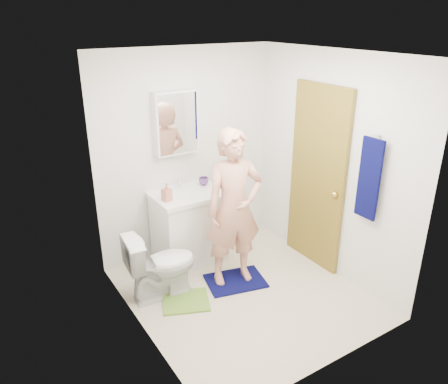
{
  "coord_description": "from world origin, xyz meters",
  "views": [
    {
      "loc": [
        -2.22,
        -3.11,
        2.72
      ],
      "look_at": [
        -0.09,
        0.25,
        1.08
      ],
      "focal_mm": 35.0,
      "sensor_mm": 36.0,
      "label": 1
    }
  ],
  "objects_px": {
    "soap_dispenser": "(167,192)",
    "man": "(234,209)",
    "medicine_cabinet": "(176,123)",
    "toothbrush_cup": "(204,181)",
    "towel": "(369,179)",
    "toilet": "(161,264)",
    "vanity_cabinet": "(189,228)"
  },
  "relations": [
    {
      "from": "medicine_cabinet",
      "to": "towel",
      "type": "xyz_separation_m",
      "value": [
        1.18,
        -1.71,
        -0.35
      ]
    },
    {
      "from": "vanity_cabinet",
      "to": "toilet",
      "type": "bearing_deg",
      "value": -140.36
    },
    {
      "from": "medicine_cabinet",
      "to": "towel",
      "type": "distance_m",
      "value": 2.11
    },
    {
      "from": "towel",
      "to": "soap_dispenser",
      "type": "height_order",
      "value": "towel"
    },
    {
      "from": "man",
      "to": "towel",
      "type": "bearing_deg",
      "value": -28.3
    },
    {
      "from": "toothbrush_cup",
      "to": "man",
      "type": "distance_m",
      "value": 0.77
    },
    {
      "from": "toilet",
      "to": "soap_dispenser",
      "type": "xyz_separation_m",
      "value": [
        0.28,
        0.4,
        0.59
      ]
    },
    {
      "from": "soap_dispenser",
      "to": "man",
      "type": "relative_size",
      "value": 0.12
    },
    {
      "from": "toothbrush_cup",
      "to": "toilet",
      "type": "bearing_deg",
      "value": -145.1
    },
    {
      "from": "towel",
      "to": "medicine_cabinet",
      "type": "bearing_deg",
      "value": 124.61
    },
    {
      "from": "medicine_cabinet",
      "to": "toothbrush_cup",
      "type": "distance_m",
      "value": 0.76
    },
    {
      "from": "towel",
      "to": "man",
      "type": "relative_size",
      "value": 0.48
    },
    {
      "from": "vanity_cabinet",
      "to": "toothbrush_cup",
      "type": "distance_m",
      "value": 0.58
    },
    {
      "from": "medicine_cabinet",
      "to": "toilet",
      "type": "height_order",
      "value": "medicine_cabinet"
    },
    {
      "from": "vanity_cabinet",
      "to": "man",
      "type": "height_order",
      "value": "man"
    },
    {
      "from": "medicine_cabinet",
      "to": "soap_dispenser",
      "type": "bearing_deg",
      "value": -133.76
    },
    {
      "from": "medicine_cabinet",
      "to": "man",
      "type": "bearing_deg",
      "value": -77.7
    },
    {
      "from": "towel",
      "to": "man",
      "type": "distance_m",
      "value": 1.35
    },
    {
      "from": "toilet",
      "to": "toothbrush_cup",
      "type": "relative_size",
      "value": 6.28
    },
    {
      "from": "vanity_cabinet",
      "to": "toilet",
      "type": "relative_size",
      "value": 1.12
    },
    {
      "from": "medicine_cabinet",
      "to": "toothbrush_cup",
      "type": "xyz_separation_m",
      "value": [
        0.27,
        -0.11,
        -0.71
      ]
    },
    {
      "from": "soap_dispenser",
      "to": "man",
      "type": "xyz_separation_m",
      "value": [
        0.48,
        -0.57,
        -0.09
      ]
    },
    {
      "from": "vanity_cabinet",
      "to": "toothbrush_cup",
      "type": "bearing_deg",
      "value": 22.82
    },
    {
      "from": "medicine_cabinet",
      "to": "man",
      "type": "xyz_separation_m",
      "value": [
        0.19,
        -0.88,
        -0.74
      ]
    },
    {
      "from": "soap_dispenser",
      "to": "man",
      "type": "height_order",
      "value": "man"
    },
    {
      "from": "soap_dispenser",
      "to": "toothbrush_cup",
      "type": "relative_size",
      "value": 1.74
    },
    {
      "from": "soap_dispenser",
      "to": "man",
      "type": "bearing_deg",
      "value": -49.84
    },
    {
      "from": "towel",
      "to": "toilet",
      "type": "bearing_deg",
      "value": 150.1
    },
    {
      "from": "towel",
      "to": "toilet",
      "type": "relative_size",
      "value": 1.12
    },
    {
      "from": "towel",
      "to": "toilet",
      "type": "distance_m",
      "value": 2.21
    },
    {
      "from": "towel",
      "to": "toothbrush_cup",
      "type": "height_order",
      "value": "towel"
    },
    {
      "from": "vanity_cabinet",
      "to": "man",
      "type": "bearing_deg",
      "value": -73.65
    }
  ]
}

